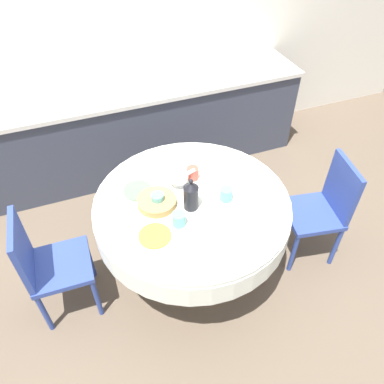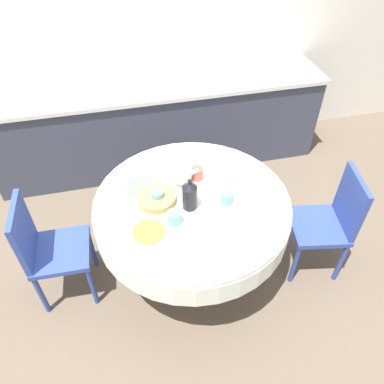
{
  "view_description": "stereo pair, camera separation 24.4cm",
  "coord_description": "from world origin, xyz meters",
  "px_view_note": "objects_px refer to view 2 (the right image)",
  "views": [
    {
      "loc": [
        -0.65,
        -1.7,
        2.55
      ],
      "look_at": [
        0.0,
        0.0,
        0.83
      ],
      "focal_mm": 35.0,
      "sensor_mm": 36.0,
      "label": 1
    },
    {
      "loc": [
        -0.42,
        -1.77,
        2.55
      ],
      "look_at": [
        0.0,
        0.0,
        0.83
      ],
      "focal_mm": 35.0,
      "sensor_mm": 36.0,
      "label": 2
    }
  ],
  "objects_px": {
    "coffee_carafe": "(190,195)",
    "chair_left": "(330,220)",
    "chair_right": "(47,247)",
    "teapot": "(181,175)"
  },
  "relations": [
    {
      "from": "chair_left",
      "to": "coffee_carafe",
      "type": "height_order",
      "value": "coffee_carafe"
    },
    {
      "from": "coffee_carafe",
      "to": "chair_right",
      "type": "bearing_deg",
      "value": 175.15
    },
    {
      "from": "chair_left",
      "to": "teapot",
      "type": "relative_size",
      "value": 4.46
    },
    {
      "from": "coffee_carafe",
      "to": "teapot",
      "type": "relative_size",
      "value": 1.22
    },
    {
      "from": "chair_left",
      "to": "coffee_carafe",
      "type": "bearing_deg",
      "value": 93.2
    },
    {
      "from": "chair_left",
      "to": "teapot",
      "type": "xyz_separation_m",
      "value": [
        -1.04,
        0.36,
        0.33
      ]
    },
    {
      "from": "coffee_carafe",
      "to": "chair_left",
      "type": "bearing_deg",
      "value": -7.09
    },
    {
      "from": "chair_left",
      "to": "chair_right",
      "type": "distance_m",
      "value": 2.03
    },
    {
      "from": "chair_right",
      "to": "coffee_carafe",
      "type": "bearing_deg",
      "value": 86.85
    },
    {
      "from": "chair_left",
      "to": "coffee_carafe",
      "type": "relative_size",
      "value": 3.67
    }
  ]
}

